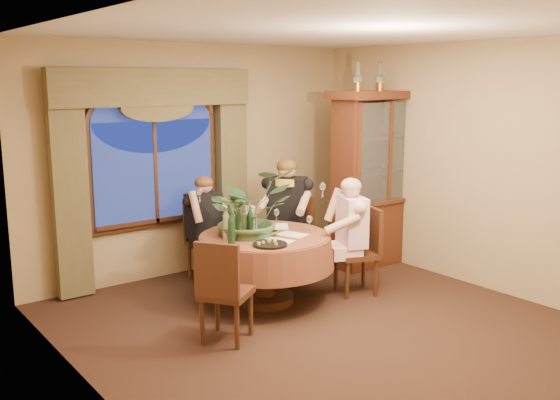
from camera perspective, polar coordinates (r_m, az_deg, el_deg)
floor at (r=6.15m, az=4.59°, el=-11.68°), size 5.00×5.00×0.00m
wall_back at (r=7.78m, az=-7.61°, el=3.72°), size 4.50×0.00×4.50m
wall_right at (r=7.44m, az=17.82°, el=2.97°), size 0.00×5.00×5.00m
ceiling at (r=5.70m, az=5.04°, el=15.30°), size 5.00×5.00×0.00m
window at (r=7.46m, az=-11.34°, el=2.52°), size 1.62×0.10×1.32m
arched_transom at (r=7.39m, az=-11.56°, el=8.52°), size 1.60×0.06×0.44m
drapery_left at (r=7.05m, az=-18.66°, el=0.69°), size 0.38×0.14×2.32m
drapery_right at (r=7.93m, az=-4.44°, el=2.32°), size 0.38×0.14×2.32m
swag_valance at (r=7.31m, az=-11.35°, el=10.07°), size 2.45×0.16×0.42m
dining_table at (r=6.72m, az=-1.37°, el=-6.28°), size 1.77×1.77×0.75m
china_cabinet at (r=8.13m, az=8.89°, el=1.96°), size 1.38×0.54×2.23m
oil_lamp_left at (r=7.76m, az=7.15°, el=11.12°), size 0.11×0.11×0.34m
oil_lamp_center at (r=8.03m, az=9.16°, el=11.06°), size 0.11×0.11×0.34m
oil_lamp_right at (r=8.31m, az=11.05°, el=10.99°), size 0.11×0.11×0.34m
chair_right at (r=7.02m, az=6.97°, el=-4.71°), size 0.54×0.54×0.96m
chair_back_right at (r=7.53m, az=1.20°, el=-3.55°), size 0.58×0.58×0.96m
chair_back at (r=7.47m, az=-6.52°, el=-3.74°), size 0.45×0.45×0.96m
chair_front_left at (r=5.75m, az=-4.93°, el=-8.20°), size 0.58×0.58×0.96m
person_pink at (r=6.93m, az=6.57°, el=-3.36°), size 0.58×0.60×1.32m
person_back at (r=7.40m, az=-6.97°, el=-2.64°), size 0.51×0.48×1.27m
person_scarf at (r=7.59m, az=0.66°, el=-1.56°), size 0.69×0.70×1.44m
stoneware_vase at (r=6.61m, az=-2.76°, el=-1.87°), size 0.16×0.16×0.30m
centerpiece_plant at (r=6.53m, az=-2.89°, el=2.06°), size 0.94×1.04×0.81m
olive_bowl at (r=6.56m, az=-0.94°, el=-3.06°), size 0.16×0.16×0.05m
cheese_platter at (r=6.18m, az=-0.91°, el=-4.09°), size 0.35×0.35×0.02m
wine_bottle_0 at (r=6.45m, az=-2.73°, el=-2.05°), size 0.07×0.07×0.33m
wine_bottle_1 at (r=6.34m, az=-3.78°, el=-2.29°), size 0.07×0.07×0.33m
wine_bottle_2 at (r=6.51m, az=-3.14°, el=-1.93°), size 0.07×0.07×0.33m
wine_bottle_3 at (r=6.20m, az=-4.46°, el=-2.59°), size 0.07×0.07×0.33m
wine_bottle_4 at (r=6.41m, az=-4.95°, el=-2.15°), size 0.07×0.07×0.33m
wine_bottle_5 at (r=6.59m, az=-4.68°, el=-1.80°), size 0.07×0.07×0.33m
tasting_paper_0 at (r=6.60m, az=1.15°, el=-3.18°), size 0.29×0.35×0.00m
tasting_paper_1 at (r=6.96m, az=-0.14°, el=-2.42°), size 0.34×0.37×0.00m
tasting_paper_2 at (r=6.34m, az=-0.20°, el=-3.76°), size 0.31×0.36×0.00m
wine_glass_person_pink at (r=6.73m, az=2.71°, el=-2.16°), size 0.07×0.07×0.18m
wine_glass_person_back at (r=6.95m, az=-4.22°, el=-1.75°), size 0.07×0.07×0.18m
wine_glass_person_scarf at (r=7.06m, az=-0.32°, el=-1.52°), size 0.07×0.07×0.18m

